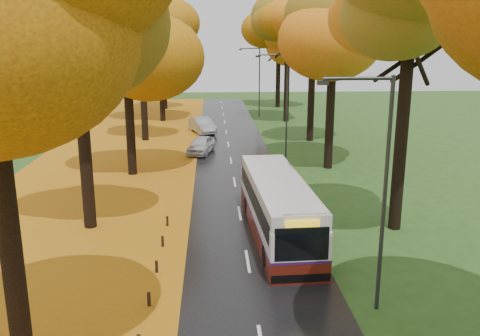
{
  "coord_description": "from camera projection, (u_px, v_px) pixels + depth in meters",
  "views": [
    {
      "loc": [
        -1.43,
        -7.55,
        9.13
      ],
      "look_at": [
        0.0,
        17.71,
        2.6
      ],
      "focal_mm": 38.0,
      "sensor_mm": 36.0,
      "label": 1
    }
  ],
  "objects": [
    {
      "name": "streetlamp_mid",
      "position": [
        284.0,
        99.0,
        37.7
      ],
      "size": [
        2.45,
        0.18,
        8.0
      ],
      "color": "#333538",
      "rests_on": "ground"
    },
    {
      "name": "car_white",
      "position": [
        201.0,
        145.0,
        40.83
      ],
      "size": [
        2.59,
        4.33,
        1.38
      ],
      "primitive_type": "imported",
      "rotation": [
        0.0,
        0.0,
        -0.25
      ],
      "color": "silver",
      "rests_on": "road"
    },
    {
      "name": "trees_right",
      "position": [
        340.0,
        29.0,
        33.65
      ],
      "size": [
        9.3,
        74.2,
        13.96
      ],
      "color": "black",
      "rests_on": "ground"
    },
    {
      "name": "road",
      "position": [
        234.0,
        178.0,
        33.82
      ],
      "size": [
        6.5,
        90.0,
        0.04
      ],
      "primitive_type": "cube",
      "color": "black",
      "rests_on": "ground"
    },
    {
      "name": "streetlamp_near",
      "position": [
        378.0,
        178.0,
        16.43
      ],
      "size": [
        2.45,
        0.18,
        8.0
      ],
      "color": "#333538",
      "rests_on": "ground"
    },
    {
      "name": "bus",
      "position": [
        278.0,
        206.0,
        23.79
      ],
      "size": [
        2.83,
        10.41,
        2.71
      ],
      "rotation": [
        0.0,
        0.0,
        0.05
      ],
      "color": "#56150D",
      "rests_on": "road"
    },
    {
      "name": "leaf_drift",
      "position": [
        188.0,
        179.0,
        33.65
      ],
      "size": [
        0.9,
        90.0,
        0.01
      ],
      "primitive_type": "cube",
      "color": "orange",
      "rests_on": "road"
    },
    {
      "name": "car_silver",
      "position": [
        202.0,
        125.0,
        49.61
      ],
      "size": [
        2.94,
        4.83,
        1.5
      ],
      "primitive_type": "imported",
      "rotation": [
        0.0,
        0.0,
        0.32
      ],
      "color": "#94969B",
      "rests_on": "road"
    },
    {
      "name": "centre_line",
      "position": [
        234.0,
        178.0,
        33.82
      ],
      "size": [
        0.12,
        90.0,
        0.01
      ],
      "primitive_type": "cube",
      "color": "silver",
      "rests_on": "road"
    },
    {
      "name": "streetlamp_far",
      "position": [
        257.0,
        76.0,
        58.97
      ],
      "size": [
        2.45,
        0.18,
        8.0
      ],
      "color": "#333538",
      "rests_on": "ground"
    },
    {
      "name": "car_dark",
      "position": [
        202.0,
        125.0,
        50.86
      ],
      "size": [
        2.76,
        4.27,
        1.15
      ],
      "primitive_type": "imported",
      "rotation": [
        0.0,
        0.0,
        0.32
      ],
      "color": "black",
      "rests_on": "road"
    },
    {
      "name": "trees_left",
      "position": [
        122.0,
        31.0,
        33.05
      ],
      "size": [
        9.2,
        74.0,
        13.88
      ],
      "color": "black",
      "rests_on": "ground"
    },
    {
      "name": "leaf_verge",
      "position": [
        97.0,
        180.0,
        33.34
      ],
      "size": [
        12.0,
        90.0,
        0.02
      ],
      "primitive_type": "cube",
      "color": "#85470C",
      "rests_on": "ground"
    }
  ]
}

